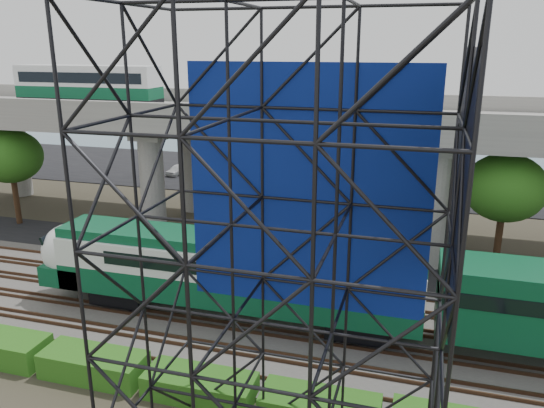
% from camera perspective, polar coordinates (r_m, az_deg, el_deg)
% --- Properties ---
extents(ground, '(140.00, 140.00, 0.00)m').
position_cam_1_polar(ground, '(27.08, -5.95, -14.31)').
color(ground, '#474233').
rests_on(ground, ground).
extents(ballast_bed, '(90.00, 12.00, 0.20)m').
position_cam_1_polar(ballast_bed, '(28.64, -4.43, -12.19)').
color(ballast_bed, slate).
rests_on(ballast_bed, ground).
extents(service_road, '(90.00, 5.00, 0.08)m').
position_cam_1_polar(service_road, '(35.94, 0.33, -6.00)').
color(service_road, black).
rests_on(service_road, ground).
extents(parking_lot, '(90.00, 18.00, 0.08)m').
position_cam_1_polar(parking_lot, '(57.82, 6.72, 2.70)').
color(parking_lot, black).
rests_on(parking_lot, ground).
extents(harbor_water, '(140.00, 40.00, 0.03)m').
position_cam_1_polar(harbor_water, '(79.15, 9.44, 6.36)').
color(harbor_water, slate).
rests_on(harbor_water, ground).
extents(rail_tracks, '(90.00, 9.52, 0.16)m').
position_cam_1_polar(rail_tracks, '(28.55, -4.44, -11.87)').
color(rail_tracks, '#472D1E').
rests_on(rail_tracks, ballast_bed).
extents(commuter_train, '(29.30, 3.06, 4.30)m').
position_cam_1_polar(commuter_train, '(26.73, 0.09, -7.66)').
color(commuter_train, black).
rests_on(commuter_train, rail_tracks).
extents(overpass, '(80.00, 12.00, 12.40)m').
position_cam_1_polar(overpass, '(39.21, 0.80, 8.34)').
color(overpass, '#9E9B93').
rests_on(overpass, ground).
extents(scaffold_tower, '(9.36, 6.36, 15.00)m').
position_cam_1_polar(scaffold_tower, '(15.31, 1.11, -8.16)').
color(scaffold_tower, black).
rests_on(scaffold_tower, ground).
extents(hedge_strip, '(34.60, 1.80, 1.20)m').
position_cam_1_polar(hedge_strip, '(23.13, -7.75, -18.72)').
color(hedge_strip, '#255A14').
rests_on(hedge_strip, ground).
extents(trees, '(40.94, 16.94, 7.69)m').
position_cam_1_polar(trees, '(40.85, -3.79, 4.88)').
color(trees, '#382314').
rests_on(trees, ground).
extents(suv, '(5.35, 3.50, 1.37)m').
position_cam_1_polar(suv, '(37.09, -5.50, -4.14)').
color(suv, black).
rests_on(suv, service_road).
extents(parked_cars, '(34.44, 9.51, 1.28)m').
position_cam_1_polar(parked_cars, '(57.07, 8.85, 3.10)').
color(parked_cars, silver).
rests_on(parked_cars, parking_lot).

